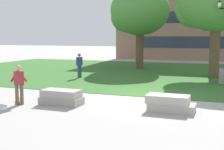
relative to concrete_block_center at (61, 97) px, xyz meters
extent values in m
plane|color=#A3A09B|center=(3.07, 2.80, -0.31)|extent=(140.00, 140.00, 0.00)
cube|color=#336628|center=(3.07, 12.80, -0.30)|extent=(40.00, 20.00, 0.02)
cube|color=#9E9991|center=(0.00, 0.00, -0.15)|extent=(1.80, 0.90, 0.32)
cube|color=#A6A098|center=(0.00, 0.00, 0.17)|extent=(1.66, 0.83, 0.32)
cube|color=#B2ADA3|center=(4.68, 0.43, -0.15)|extent=(1.80, 0.90, 0.32)
cube|color=#BBB6AB|center=(4.52, 0.43, 0.17)|extent=(1.66, 0.83, 0.32)
cylinder|color=brown|center=(-1.72, -0.76, 0.12)|extent=(0.15, 0.15, 0.86)
cylinder|color=brown|center=(-1.58, -0.62, 0.12)|extent=(0.15, 0.15, 0.86)
cube|color=maroon|center=(-1.65, -0.69, 0.85)|extent=(0.45, 0.45, 0.60)
cylinder|color=maroon|center=(-1.84, -0.71, 0.93)|extent=(0.36, 0.35, 0.51)
cylinder|color=maroon|center=(-1.46, -0.67, 0.93)|extent=(0.36, 0.35, 0.51)
sphere|color=tan|center=(-1.65, -0.69, 1.29)|extent=(0.22, 0.22, 0.22)
cube|color=olive|center=(-1.97, -0.35, -0.22)|extent=(0.66, 0.74, 0.02)
cube|color=olive|center=(-2.25, -0.01, -0.20)|extent=(0.23, 0.22, 0.06)
cube|color=olive|center=(-1.68, -0.70, -0.20)|extent=(0.23, 0.22, 0.06)
cylinder|color=silver|center=(-2.19, -0.25, -0.28)|extent=(0.06, 0.06, 0.06)
cylinder|color=silver|center=(-2.02, -0.11, -0.28)|extent=(0.06, 0.06, 0.06)
cylinder|color=silver|center=(-1.91, -0.59, -0.28)|extent=(0.06, 0.06, 0.06)
cylinder|color=silver|center=(-1.74, -0.45, -0.28)|extent=(0.06, 0.06, 0.06)
ellipsoid|color=white|center=(5.99, 8.86, 4.54)|extent=(0.22, 0.22, 0.36)
cone|color=black|center=(5.99, 8.86, 4.73)|extent=(0.20, 0.20, 0.13)
cylinder|color=brown|center=(-0.89, 15.43, 1.59)|extent=(0.70, 0.70, 3.76)
ellipsoid|color=#4C893D|center=(-0.89, 15.43, 4.90)|extent=(5.19, 5.19, 4.41)
sphere|color=#4C893D|center=(-2.31, 15.95, 4.38)|extent=(2.85, 2.85, 2.85)
sphere|color=#4C893D|center=(0.41, 14.91, 5.16)|extent=(2.59, 2.59, 2.59)
cylinder|color=brown|center=(5.68, 11.54, 1.73)|extent=(0.71, 0.71, 4.03)
sphere|color=#4C893D|center=(4.20, 12.08, 4.69)|extent=(2.96, 2.96, 2.96)
cylinder|color=#384C7A|center=(-3.13, 8.10, 0.14)|extent=(0.15, 0.15, 0.86)
cylinder|color=#384C7A|center=(-3.18, 7.91, 0.14)|extent=(0.15, 0.15, 0.86)
cube|color=#334784|center=(-3.16, 8.01, 0.87)|extent=(0.33, 0.45, 0.60)
cylinder|color=#334784|center=(-3.09, 8.26, 0.90)|extent=(0.13, 0.14, 0.55)
cylinder|color=#334784|center=(-3.22, 7.75, 0.90)|extent=(0.13, 0.14, 0.55)
sphere|color=brown|center=(-3.16, 8.01, 1.31)|extent=(0.22, 0.22, 0.22)
cube|color=#8E6B56|center=(5.06, 27.30, 6.37)|extent=(24.71, 1.00, 13.36)
cube|color=#232D3D|center=(5.06, 26.78, 1.89)|extent=(18.53, 0.03, 1.40)
cube|color=#232D3D|center=(5.06, 26.78, 4.89)|extent=(18.53, 0.03, 1.40)
camera|label=1|loc=(6.73, -11.56, 2.63)|focal=50.00mm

